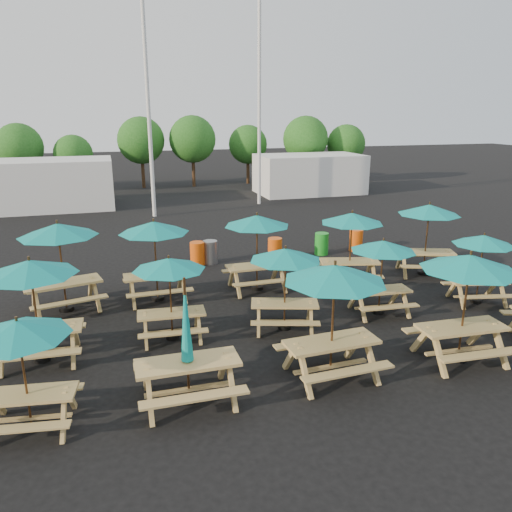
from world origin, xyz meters
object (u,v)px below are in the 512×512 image
object	(u,v)px
waste_bin_1	(210,252)
picnic_unit_2	(58,236)
picnic_unit_8	(257,226)
picnic_unit_14	(429,214)
picnic_unit_4	(169,269)
waste_bin_4	(356,240)
picnic_unit_0	(19,336)
picnic_unit_6	(334,281)
picnic_unit_7	(285,260)
picnic_unit_3	(187,352)
picnic_unit_5	(154,232)
picnic_unit_9	(469,270)
waste_bin_2	(275,249)
picnic_unit_10	(383,251)
picnic_unit_11	(352,223)
waste_bin_3	(322,244)
waste_bin_0	(197,254)
picnic_unit_13	(483,245)
picnic_unit_1	(31,274)

from	to	relation	value
waste_bin_1	picnic_unit_2	bearing A→B (deg)	-145.56
picnic_unit_8	picnic_unit_14	distance (m)	6.01
picnic_unit_4	waste_bin_4	xyz separation A→B (m)	(8.22, 6.07, -1.38)
waste_bin_4	picnic_unit_0	bearing A→B (deg)	-140.89
picnic_unit_6	picnic_unit_2	bearing A→B (deg)	132.62
picnic_unit_0	picnic_unit_7	bearing A→B (deg)	33.13
picnic_unit_4	waste_bin_1	distance (m)	6.55
picnic_unit_0	picnic_unit_14	size ratio (longest dim) A/B	0.80
picnic_unit_3	picnic_unit_5	xyz separation A→B (m)	(-0.03, 5.67, 1.04)
picnic_unit_0	picnic_unit_9	size ratio (longest dim) A/B	0.83
picnic_unit_7	waste_bin_2	size ratio (longest dim) A/B	2.68
waste_bin_1	waste_bin_2	xyz separation A→B (m)	(2.43, -0.31, 0.00)
picnic_unit_3	picnic_unit_10	distance (m)	6.53
waste_bin_4	picnic_unit_4	bearing A→B (deg)	-143.53
picnic_unit_2	picnic_unit_5	world-z (taller)	picnic_unit_2
waste_bin_2	picnic_unit_2	bearing A→B (deg)	-157.50
picnic_unit_11	picnic_unit_3	bearing A→B (deg)	-124.19
waste_bin_3	waste_bin_2	bearing A→B (deg)	-172.90
waste_bin_1	picnic_unit_0	bearing A→B (deg)	-119.58
picnic_unit_10	waste_bin_1	bearing A→B (deg)	124.66
picnic_unit_5	waste_bin_1	bearing A→B (deg)	53.28
picnic_unit_3	waste_bin_1	distance (m)	9.20
picnic_unit_6	waste_bin_0	distance (m)	9.06
picnic_unit_10	picnic_unit_11	world-z (taller)	picnic_unit_11
picnic_unit_6	picnic_unit_11	distance (m)	6.14
picnic_unit_3	picnic_unit_11	world-z (taller)	picnic_unit_3
picnic_unit_6	picnic_unit_7	world-z (taller)	picnic_unit_6
picnic_unit_4	waste_bin_0	distance (m)	6.35
picnic_unit_14	waste_bin_4	world-z (taller)	picnic_unit_14
picnic_unit_5	picnic_unit_13	xyz separation A→B (m)	(9.05, -2.91, -0.30)
picnic_unit_13	picnic_unit_14	xyz separation A→B (m)	(0.08, 2.77, 0.34)
picnic_unit_3	picnic_unit_1	bearing A→B (deg)	138.96
picnic_unit_3	waste_bin_3	xyz separation A→B (m)	(6.70, 8.84, -0.62)
picnic_unit_8	picnic_unit_14	size ratio (longest dim) A/B	0.92
picnic_unit_3	picnic_unit_14	size ratio (longest dim) A/B	0.96
picnic_unit_4	waste_bin_3	bearing A→B (deg)	45.59
picnic_unit_10	waste_bin_0	xyz separation A→B (m)	(-4.07, 5.98, -1.40)
waste_bin_2	picnic_unit_3	bearing A→B (deg)	-118.54
picnic_unit_0	waste_bin_1	distance (m)	10.42
picnic_unit_5	picnic_unit_10	distance (m)	6.50
picnic_unit_1	picnic_unit_2	distance (m)	3.02
picnic_unit_1	picnic_unit_14	bearing A→B (deg)	15.88
picnic_unit_5	picnic_unit_11	size ratio (longest dim) A/B	0.99
picnic_unit_9	waste_bin_1	world-z (taller)	picnic_unit_9
picnic_unit_5	picnic_unit_10	xyz separation A→B (m)	(5.85, -2.81, -0.26)
picnic_unit_0	waste_bin_1	xyz separation A→B (m)	(5.10, 8.99, -1.38)
picnic_unit_8	waste_bin_4	xyz separation A→B (m)	(5.17, 3.27, -1.66)
picnic_unit_13	picnic_unit_11	bearing A→B (deg)	150.30
picnic_unit_1	picnic_unit_7	xyz separation A→B (m)	(5.89, 0.07, -0.19)
picnic_unit_6	waste_bin_3	bearing A→B (deg)	64.39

